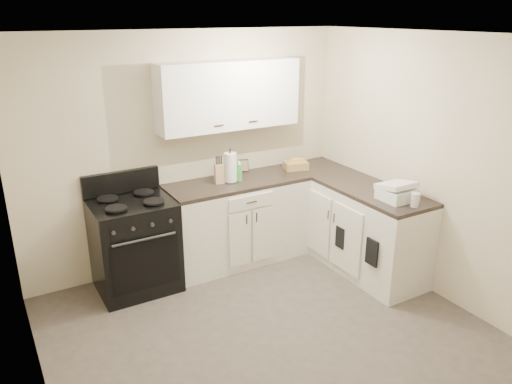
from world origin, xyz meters
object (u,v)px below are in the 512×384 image
wicker_basket (296,165)px  knife_block (219,174)px  stove (135,246)px  paper_towel (230,168)px  countertop_grill (397,194)px

wicker_basket → knife_block: bearing=-179.7°
knife_block → stove: bearing=-163.0°
paper_towel → wicker_basket: bearing=2.0°
knife_block → countertop_grill: bearing=-32.3°
knife_block → wicker_basket: 0.99m
stove → paper_towel: size_ratio=2.95×
knife_block → wicker_basket: knife_block is taller
stove → countertop_grill: (2.25, -1.26, 0.54)m
knife_block → countertop_grill: (1.27, -1.31, -0.05)m
knife_block → paper_towel: (0.12, -0.03, 0.06)m
knife_block → paper_towel: bearing=2.1°
stove → wicker_basket: bearing=1.8°
stove → wicker_basket: size_ratio=3.53×
countertop_grill → wicker_basket: bearing=102.1°
countertop_grill → knife_block: bearing=134.0°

